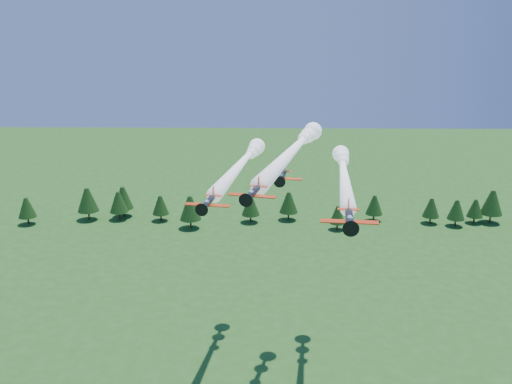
{
  "coord_description": "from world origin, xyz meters",
  "views": [
    {
      "loc": [
        -1.06,
        -81.74,
        68.98
      ],
      "look_at": [
        -2.67,
        0.0,
        44.51
      ],
      "focal_mm": 40.0,
      "sensor_mm": 36.0,
      "label": 1
    }
  ],
  "objects_px": {
    "plane_lead": "(296,147)",
    "plane_slot": "(282,176)",
    "plane_right": "(344,172)",
    "plane_left": "(243,162)"
  },
  "relations": [
    {
      "from": "plane_left",
      "to": "plane_right",
      "type": "relative_size",
      "value": 0.98
    },
    {
      "from": "plane_left",
      "to": "plane_slot",
      "type": "xyz_separation_m",
      "value": [
        7.34,
        -22.9,
        3.17
      ]
    },
    {
      "from": "plane_slot",
      "to": "plane_right",
      "type": "bearing_deg",
      "value": 62.78
    },
    {
      "from": "plane_lead",
      "to": "plane_right",
      "type": "height_order",
      "value": "plane_lead"
    },
    {
      "from": "plane_left",
      "to": "plane_right",
      "type": "distance_m",
      "value": 20.39
    },
    {
      "from": "plane_left",
      "to": "plane_slot",
      "type": "distance_m",
      "value": 24.26
    },
    {
      "from": "plane_left",
      "to": "plane_right",
      "type": "bearing_deg",
      "value": -5.86
    },
    {
      "from": "plane_lead",
      "to": "plane_slot",
      "type": "xyz_separation_m",
      "value": [
        -2.65,
        -10.95,
        -2.4
      ]
    },
    {
      "from": "plane_left",
      "to": "plane_slot",
      "type": "height_order",
      "value": "plane_slot"
    },
    {
      "from": "plane_lead",
      "to": "plane_left",
      "type": "distance_m",
      "value": 16.55
    }
  ]
}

